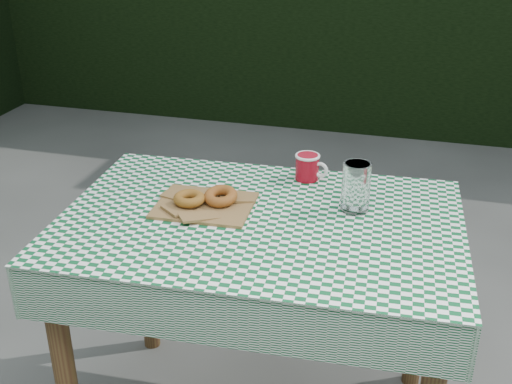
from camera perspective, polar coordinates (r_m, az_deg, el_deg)
table at (r=1.97m, az=0.32°, el=-12.23°), size 1.13×0.78×0.75m
tablecloth at (r=1.77m, az=0.35°, el=-2.49°), size 1.15×0.80×0.01m
paper_bag at (r=1.83m, az=-4.62°, el=-1.11°), size 0.28×0.23×0.01m
bagel_front at (r=1.82m, az=-6.00°, el=-0.59°), size 0.11×0.11×0.03m
bagel_back at (r=1.83m, az=-3.18°, el=-0.37°), size 0.11×0.11×0.03m
coffee_mug at (r=1.99m, az=4.60°, el=2.25°), size 0.18×0.18×0.08m
drinking_glass at (r=1.80m, az=8.93°, el=0.43°), size 0.09×0.09×0.14m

